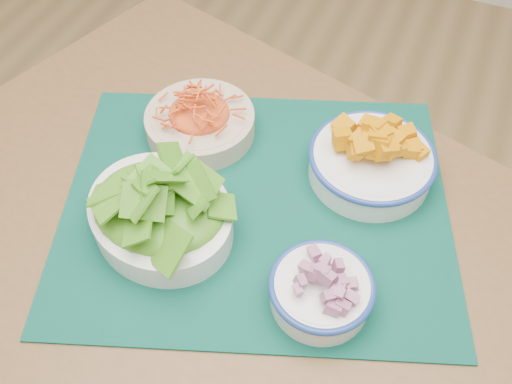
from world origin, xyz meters
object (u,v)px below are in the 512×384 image
(table, at_px, (248,276))
(carrot_bowl, at_px, (200,118))
(onion_bowl, at_px, (322,288))
(squash_bowl, at_px, (373,155))
(lettuce_bowl, at_px, (159,207))
(placemat, at_px, (256,205))

(table, xyz_separation_m, carrot_bowl, (-0.16, 0.18, 0.14))
(table, xyz_separation_m, onion_bowl, (0.13, -0.05, 0.14))
(squash_bowl, xyz_separation_m, lettuce_bowl, (-0.26, -0.22, 0.00))
(squash_bowl, bearing_deg, lettuce_bowl, -139.74)
(carrot_bowl, relative_size, lettuce_bowl, 0.71)
(placemat, height_order, lettuce_bowl, lettuce_bowl)
(placemat, xyz_separation_m, lettuce_bowl, (-0.11, -0.09, 0.05))
(table, height_order, placemat, placemat)
(table, distance_m, placemat, 0.13)
(table, relative_size, squash_bowl, 5.35)
(carrot_bowl, distance_m, squash_bowl, 0.30)
(onion_bowl, bearing_deg, placemat, 139.92)
(onion_bowl, bearing_deg, table, 157.88)
(table, bearing_deg, squash_bowl, 73.44)
(placemat, xyz_separation_m, squash_bowl, (0.15, 0.13, 0.05))
(placemat, bearing_deg, table, -97.16)
(table, bearing_deg, placemat, 119.57)
(lettuce_bowl, bearing_deg, onion_bowl, 17.26)
(placemat, bearing_deg, onion_bowl, -59.43)
(squash_bowl, height_order, lettuce_bowl, lettuce_bowl)
(lettuce_bowl, relative_size, onion_bowl, 2.02)
(placemat, height_order, squash_bowl, squash_bowl)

